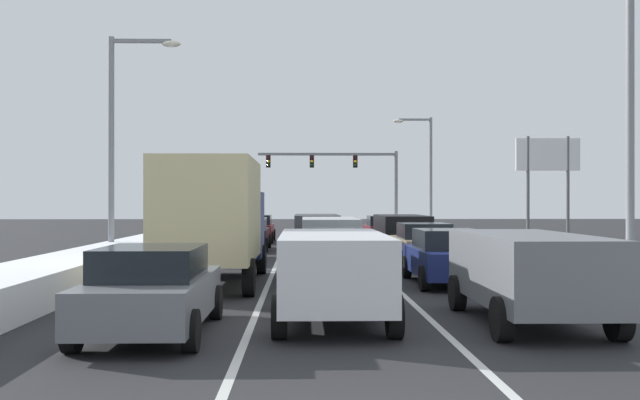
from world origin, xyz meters
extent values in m
plane|color=#28282B|center=(0.00, 20.20, 0.00)|extent=(131.33, 131.33, 0.00)
cube|color=silver|center=(1.70, 25.25, 0.00)|extent=(0.14, 55.56, 0.01)
cube|color=silver|center=(-1.70, 25.25, 0.00)|extent=(0.14, 55.56, 0.01)
cube|color=white|center=(7.00, 25.25, 0.32)|extent=(1.39, 55.56, 0.63)
cube|color=white|center=(-7.00, 25.25, 0.39)|extent=(2.17, 55.56, 0.78)
cube|color=slate|center=(3.43, 6.92, 1.04)|extent=(1.95, 4.90, 1.25)
cube|color=black|center=(3.43, 4.51, 1.32)|extent=(1.56, 0.06, 0.55)
cube|color=red|center=(2.65, 4.52, 0.94)|extent=(0.20, 0.08, 0.28)
cube|color=red|center=(4.21, 4.52, 0.94)|extent=(0.20, 0.08, 0.28)
cylinder|color=black|center=(2.47, 8.62, 0.37)|extent=(0.25, 0.74, 0.74)
cylinder|color=black|center=(4.38, 8.62, 0.37)|extent=(0.25, 0.74, 0.74)
cylinder|color=black|center=(2.47, 5.22, 0.37)|extent=(0.25, 0.74, 0.74)
cylinder|color=black|center=(4.38, 5.22, 0.37)|extent=(0.25, 0.74, 0.74)
cube|color=navy|center=(3.22, 13.45, 0.63)|extent=(1.82, 4.50, 0.70)
cube|color=black|center=(3.22, 13.30, 1.23)|extent=(1.64, 2.20, 0.55)
cube|color=red|center=(2.53, 11.25, 0.75)|extent=(0.24, 0.08, 0.14)
cube|color=red|center=(3.91, 11.25, 0.75)|extent=(0.24, 0.08, 0.14)
cylinder|color=black|center=(2.33, 15.00, 0.33)|extent=(0.22, 0.66, 0.66)
cylinder|color=black|center=(4.11, 15.00, 0.33)|extent=(0.22, 0.66, 0.66)
cylinder|color=black|center=(2.33, 11.90, 0.33)|extent=(0.22, 0.66, 0.66)
cylinder|color=black|center=(4.11, 11.90, 0.33)|extent=(0.22, 0.66, 0.66)
cube|color=#937F60|center=(3.51, 19.13, 0.63)|extent=(1.82, 4.50, 0.70)
cube|color=black|center=(3.51, 18.98, 1.23)|extent=(1.64, 2.20, 0.55)
cube|color=red|center=(2.81, 16.93, 0.75)|extent=(0.24, 0.08, 0.14)
cube|color=red|center=(4.20, 16.93, 0.75)|extent=(0.24, 0.08, 0.14)
cylinder|color=black|center=(2.62, 20.68, 0.33)|extent=(0.22, 0.66, 0.66)
cylinder|color=black|center=(4.40, 20.68, 0.33)|extent=(0.22, 0.66, 0.66)
cylinder|color=black|center=(2.62, 17.58, 0.33)|extent=(0.22, 0.66, 0.66)
cylinder|color=black|center=(4.40, 17.58, 0.33)|extent=(0.22, 0.66, 0.66)
cube|color=black|center=(3.53, 24.89, 1.04)|extent=(1.95, 4.90, 1.25)
cube|color=black|center=(3.53, 22.48, 1.32)|extent=(1.56, 0.06, 0.55)
cube|color=red|center=(2.75, 22.49, 0.94)|extent=(0.20, 0.08, 0.28)
cube|color=red|center=(4.31, 22.49, 0.94)|extent=(0.20, 0.08, 0.28)
cylinder|color=black|center=(2.57, 26.59, 0.37)|extent=(0.25, 0.74, 0.74)
cylinder|color=black|center=(4.48, 26.59, 0.37)|extent=(0.25, 0.74, 0.74)
cylinder|color=black|center=(2.57, 23.19, 0.37)|extent=(0.25, 0.74, 0.74)
cylinder|color=black|center=(4.48, 23.19, 0.37)|extent=(0.25, 0.74, 0.74)
cube|color=maroon|center=(3.54, 31.90, 0.63)|extent=(1.82, 4.50, 0.70)
cube|color=black|center=(3.54, 31.75, 1.23)|extent=(1.64, 2.20, 0.55)
cube|color=red|center=(2.85, 29.70, 0.75)|extent=(0.24, 0.08, 0.14)
cube|color=red|center=(4.23, 29.70, 0.75)|extent=(0.24, 0.08, 0.14)
cylinder|color=black|center=(2.65, 33.45, 0.33)|extent=(0.22, 0.66, 0.66)
cylinder|color=black|center=(4.43, 33.45, 0.33)|extent=(0.22, 0.66, 0.66)
cylinder|color=black|center=(2.65, 30.35, 0.33)|extent=(0.22, 0.66, 0.66)
cylinder|color=black|center=(4.43, 30.35, 0.33)|extent=(0.22, 0.66, 0.66)
cube|color=silver|center=(-0.19, 7.25, 1.04)|extent=(1.95, 4.90, 1.25)
cube|color=black|center=(-0.19, 4.84, 1.32)|extent=(1.56, 0.06, 0.55)
cube|color=red|center=(-0.97, 4.85, 0.94)|extent=(0.20, 0.08, 0.28)
cube|color=red|center=(0.59, 4.85, 0.94)|extent=(0.20, 0.08, 0.28)
cylinder|color=black|center=(-1.14, 8.95, 0.37)|extent=(0.25, 0.74, 0.74)
cylinder|color=black|center=(0.77, 8.95, 0.37)|extent=(0.25, 0.74, 0.74)
cylinder|color=black|center=(-1.14, 5.55, 0.37)|extent=(0.25, 0.74, 0.74)
cylinder|color=black|center=(0.77, 5.55, 0.37)|extent=(0.25, 0.74, 0.74)
cube|color=#1E5633|center=(0.10, 13.84, 0.63)|extent=(1.82, 4.50, 0.70)
cube|color=black|center=(0.10, 13.69, 1.23)|extent=(1.64, 2.20, 0.55)
cube|color=red|center=(-0.59, 11.64, 0.75)|extent=(0.24, 0.08, 0.14)
cube|color=red|center=(0.79, 11.64, 0.75)|extent=(0.24, 0.08, 0.14)
cylinder|color=black|center=(-0.79, 15.39, 0.33)|extent=(0.22, 0.66, 0.66)
cylinder|color=black|center=(0.99, 15.39, 0.33)|extent=(0.22, 0.66, 0.66)
cylinder|color=black|center=(-0.79, 12.29, 0.33)|extent=(0.22, 0.66, 0.66)
cylinder|color=black|center=(0.99, 12.29, 0.33)|extent=(0.22, 0.66, 0.66)
cube|color=#B7BABF|center=(0.22, 19.77, 1.04)|extent=(1.95, 4.90, 1.25)
cube|color=black|center=(0.22, 17.36, 1.32)|extent=(1.56, 0.06, 0.55)
cube|color=red|center=(-0.56, 17.37, 0.94)|extent=(0.20, 0.08, 0.28)
cube|color=red|center=(1.00, 17.37, 0.94)|extent=(0.20, 0.08, 0.28)
cylinder|color=black|center=(-0.73, 21.47, 0.37)|extent=(0.25, 0.74, 0.74)
cylinder|color=black|center=(1.18, 21.47, 0.37)|extent=(0.25, 0.74, 0.74)
cylinder|color=black|center=(-0.73, 18.07, 0.37)|extent=(0.25, 0.74, 0.74)
cylinder|color=black|center=(1.18, 18.07, 0.37)|extent=(0.25, 0.74, 0.74)
cube|color=#38383D|center=(-0.11, 26.34, 1.04)|extent=(1.95, 4.90, 1.25)
cube|color=black|center=(-0.11, 23.93, 1.32)|extent=(1.56, 0.06, 0.55)
cube|color=red|center=(-0.89, 23.94, 0.94)|extent=(0.20, 0.08, 0.28)
cube|color=red|center=(0.67, 23.94, 0.94)|extent=(0.20, 0.08, 0.28)
cylinder|color=black|center=(-1.07, 28.04, 0.37)|extent=(0.25, 0.74, 0.74)
cylinder|color=black|center=(0.84, 28.04, 0.37)|extent=(0.25, 0.74, 0.74)
cylinder|color=black|center=(-1.07, 24.64, 0.37)|extent=(0.25, 0.74, 0.74)
cylinder|color=black|center=(0.84, 24.64, 0.37)|extent=(0.25, 0.74, 0.74)
cube|color=maroon|center=(-0.11, 32.46, 0.63)|extent=(1.82, 4.50, 0.70)
cube|color=black|center=(-0.11, 32.31, 1.23)|extent=(1.64, 2.20, 0.55)
cube|color=red|center=(-0.80, 30.26, 0.75)|extent=(0.24, 0.08, 0.14)
cube|color=red|center=(0.58, 30.26, 0.75)|extent=(0.24, 0.08, 0.14)
cylinder|color=black|center=(-1.00, 34.01, 0.33)|extent=(0.22, 0.66, 0.66)
cylinder|color=black|center=(0.78, 34.01, 0.33)|extent=(0.22, 0.66, 0.66)
cylinder|color=black|center=(-1.00, 30.91, 0.33)|extent=(0.22, 0.66, 0.66)
cylinder|color=black|center=(0.78, 30.91, 0.33)|extent=(0.22, 0.66, 0.66)
cube|color=slate|center=(-3.33, 6.05, 0.63)|extent=(1.82, 4.50, 0.70)
cube|color=black|center=(-3.33, 5.90, 1.23)|extent=(1.64, 2.20, 0.55)
cube|color=red|center=(-4.02, 3.85, 0.75)|extent=(0.24, 0.08, 0.14)
cube|color=red|center=(-2.64, 3.85, 0.75)|extent=(0.24, 0.08, 0.14)
cylinder|color=black|center=(-4.22, 7.60, 0.33)|extent=(0.22, 0.66, 0.66)
cylinder|color=black|center=(-2.44, 7.60, 0.33)|extent=(0.22, 0.66, 0.66)
cylinder|color=black|center=(-4.22, 4.50, 0.33)|extent=(0.22, 0.66, 0.66)
cylinder|color=black|center=(-2.44, 4.50, 0.33)|extent=(0.22, 0.66, 0.66)
cube|color=navy|center=(-3.17, 16.06, 1.56)|extent=(2.35, 2.20, 2.00)
cube|color=#D1C18C|center=(-3.17, 12.46, 2.06)|extent=(2.35, 5.00, 2.60)
cylinder|color=black|center=(-4.29, 16.36, 0.46)|extent=(0.28, 0.92, 0.92)
cylinder|color=black|center=(-2.04, 16.36, 0.46)|extent=(0.28, 0.92, 0.92)
cylinder|color=black|center=(-4.29, 10.96, 0.46)|extent=(0.28, 0.92, 0.92)
cylinder|color=black|center=(-2.04, 10.96, 0.46)|extent=(0.28, 0.92, 0.92)
cube|color=#937F60|center=(-3.40, 21.40, 0.63)|extent=(1.82, 4.50, 0.70)
cube|color=black|center=(-3.40, 21.25, 1.23)|extent=(1.64, 2.20, 0.55)
cube|color=red|center=(-4.09, 19.20, 0.75)|extent=(0.24, 0.08, 0.14)
cube|color=red|center=(-2.70, 19.20, 0.75)|extent=(0.24, 0.08, 0.14)
cylinder|color=black|center=(-4.29, 22.95, 0.33)|extent=(0.22, 0.66, 0.66)
cylinder|color=black|center=(-2.51, 22.95, 0.33)|extent=(0.22, 0.66, 0.66)
cylinder|color=black|center=(-4.29, 19.85, 0.33)|extent=(0.22, 0.66, 0.66)
cylinder|color=black|center=(-2.51, 19.85, 0.33)|extent=(0.22, 0.66, 0.66)
cube|color=black|center=(-3.28, 27.55, 0.63)|extent=(1.82, 4.50, 0.70)
cube|color=black|center=(-3.28, 27.40, 1.23)|extent=(1.64, 2.20, 0.55)
cube|color=red|center=(-3.98, 25.35, 0.75)|extent=(0.24, 0.08, 0.14)
cube|color=red|center=(-2.59, 25.35, 0.75)|extent=(0.24, 0.08, 0.14)
cylinder|color=black|center=(-4.17, 29.10, 0.33)|extent=(0.22, 0.66, 0.66)
cylinder|color=black|center=(-2.39, 29.10, 0.33)|extent=(0.22, 0.66, 0.66)
cylinder|color=black|center=(-4.17, 26.00, 0.33)|extent=(0.22, 0.66, 0.66)
cylinder|color=black|center=(-2.39, 26.00, 0.33)|extent=(0.22, 0.66, 0.66)
cube|color=maroon|center=(-3.31, 34.13, 0.63)|extent=(1.82, 4.50, 0.70)
cube|color=black|center=(-3.31, 33.98, 1.23)|extent=(1.64, 2.20, 0.55)
cube|color=red|center=(-4.00, 31.93, 0.75)|extent=(0.24, 0.08, 0.14)
cube|color=red|center=(-2.62, 31.93, 0.75)|extent=(0.24, 0.08, 0.14)
cylinder|color=black|center=(-4.20, 35.68, 0.33)|extent=(0.22, 0.66, 0.66)
cylinder|color=black|center=(-2.42, 35.68, 0.33)|extent=(0.22, 0.66, 0.66)
cylinder|color=black|center=(-4.20, 32.58, 0.33)|extent=(0.22, 0.66, 0.66)
cylinder|color=black|center=(-2.42, 32.58, 0.33)|extent=(0.22, 0.66, 0.66)
cylinder|color=slate|center=(6.60, 50.51, 3.10)|extent=(0.28, 0.28, 6.20)
cube|color=slate|center=(1.20, 50.51, 5.95)|extent=(10.80, 0.20, 0.20)
cube|color=black|center=(3.40, 50.51, 5.38)|extent=(0.34, 0.34, 0.95)
sphere|color=#4C0A0A|center=(3.40, 50.32, 5.66)|extent=(0.22, 0.22, 0.22)
sphere|color=#F2AD14|center=(3.40, 50.32, 5.38)|extent=(0.22, 0.22, 0.22)
sphere|color=#0C3819|center=(3.40, 50.32, 5.09)|extent=(0.22, 0.22, 0.22)
cube|color=black|center=(0.00, 50.51, 5.38)|extent=(0.34, 0.34, 0.95)
sphere|color=#4C0A0A|center=(0.00, 50.32, 5.66)|extent=(0.22, 0.22, 0.22)
sphere|color=#F2AD14|center=(0.00, 50.32, 5.38)|extent=(0.22, 0.22, 0.22)
sphere|color=#0C3819|center=(0.00, 50.32, 5.09)|extent=(0.22, 0.22, 0.22)
cube|color=black|center=(-3.40, 50.51, 5.38)|extent=(0.34, 0.34, 0.95)
sphere|color=#4C0A0A|center=(-3.40, 50.32, 5.66)|extent=(0.22, 0.22, 0.22)
sphere|color=#F2AD14|center=(-3.40, 50.32, 5.38)|extent=(0.22, 0.22, 0.22)
sphere|color=#0C3819|center=(-3.40, 50.32, 5.09)|extent=(0.22, 0.22, 0.22)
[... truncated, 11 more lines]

